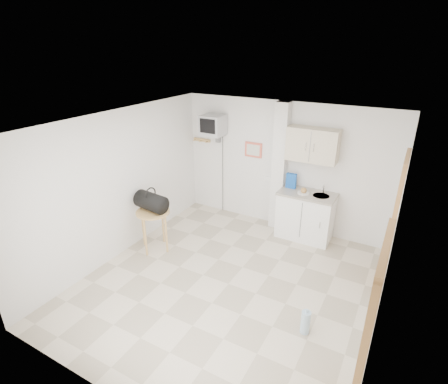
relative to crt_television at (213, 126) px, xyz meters
The scene contains 7 objects.
ground 3.15m from the crt_television, 54.36° to the right, with size 4.50×4.50×0.00m, color beige.
room_envelope 2.60m from the crt_television, 48.84° to the right, with size 4.24×4.54×2.55m.
kitchenette 2.32m from the crt_television, ahead, with size 1.03×0.58×2.10m.
crt_television is the anchor object (origin of this frame).
round_table 2.20m from the crt_television, 96.50° to the right, with size 0.59×0.59×0.75m.
duffel_bag 2.02m from the crt_television, 98.21° to the right, with size 0.61×0.39×0.43m.
water_bottle 4.08m from the crt_television, 40.86° to the right, with size 0.12×0.12×0.37m.
Camera 1 is at (2.09, -3.91, 3.47)m, focal length 28.00 mm.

